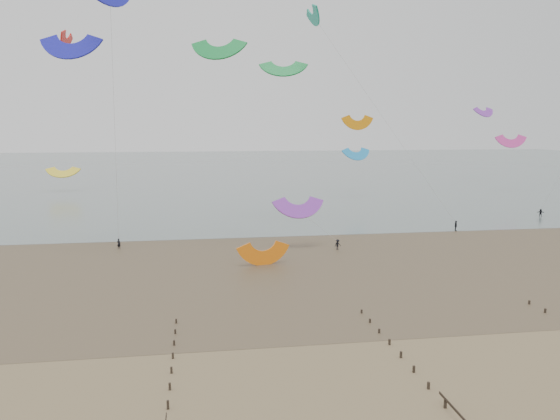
# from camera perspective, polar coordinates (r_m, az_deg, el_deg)

# --- Properties ---
(ground) EXTENTS (500.00, 500.00, 0.00)m
(ground) POSITION_cam_1_polar(r_m,az_deg,el_deg) (43.62, 8.13, -16.15)
(ground) COLOR brown
(ground) RESTS_ON ground
(sea_and_shore) EXTENTS (500.00, 665.00, 0.03)m
(sea_and_shore) POSITION_cam_1_polar(r_m,az_deg,el_deg) (74.86, -2.55, -5.35)
(sea_and_shore) COLOR #475654
(sea_and_shore) RESTS_ON ground
(kitesurfer_lead) EXTENTS (0.68, 0.56, 1.59)m
(kitesurfer_lead) POSITION_cam_1_polar(r_m,az_deg,el_deg) (85.26, -16.49, -3.40)
(kitesurfer_lead) COLOR black
(kitesurfer_lead) RESTS_ON ground
(kitesurfers) EXTENTS (130.16, 23.69, 1.87)m
(kitesurfers) POSITION_cam_1_polar(r_m,az_deg,el_deg) (102.47, 19.59, -1.49)
(kitesurfers) COLOR black
(kitesurfers) RESTS_ON ground
(grounded_kite) EXTENTS (6.73, 5.67, 3.29)m
(grounded_kite) POSITION_cam_1_polar(r_m,az_deg,el_deg) (72.77, -1.73, -5.77)
(grounded_kite) COLOR orange
(grounded_kite) RESTS_ON ground
(kites_airborne) EXTENTS (243.94, 107.78, 42.15)m
(kites_airborne) POSITION_cam_1_polar(r_m,az_deg,el_deg) (120.64, -10.91, 11.33)
(kites_airborne) COLOR orange
(kites_airborne) RESTS_ON ground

